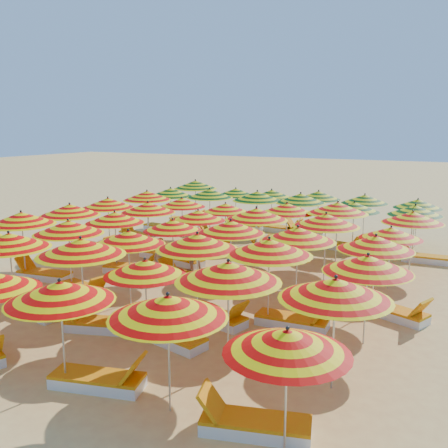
{
  "coord_description": "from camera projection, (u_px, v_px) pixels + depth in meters",
  "views": [
    {
      "loc": [
        7.29,
        -13.41,
        4.66
      ],
      "look_at": [
        0.0,
        0.5,
        1.6
      ],
      "focal_mm": 40.0,
      "sensor_mm": 36.0,
      "label": 1
    }
  ],
  "objects": [
    {
      "name": "umbrella_13",
      "position": [
        68.0,
        227.0,
        14.15
      ],
      "size": [
        2.56,
        2.56,
        2.12
      ],
      "color": "silver",
      "rests_on": "ground"
    },
    {
      "name": "umbrella_11",
      "position": [
        335.0,
        289.0,
        8.7
      ],
      "size": [
        2.64,
        2.64,
        2.14
      ],
      "color": "silver",
      "rests_on": "ground"
    },
    {
      "name": "lounger_2",
      "position": [
        100.0,
        380.0,
        9.04
      ],
      "size": [
        1.82,
        0.99,
        0.69
      ],
      "rotation": [
        0.0,
        0.0,
        0.25
      ],
      "color": "white",
      "rests_on": "ground"
    },
    {
      "name": "lounger_3",
      "position": [
        253.0,
        424.0,
        7.7
      ],
      "size": [
        1.82,
        1.03,
        0.69
      ],
      "rotation": [
        0.0,
        0.0,
        3.42
      ],
      "color": "white",
      "rests_on": "ground"
    },
    {
      "name": "lounger_18",
      "position": [
        213.0,
        246.0,
        19.15
      ],
      "size": [
        1.83,
        1.11,
        0.69
      ],
      "rotation": [
        0.0,
        0.0,
        -0.33
      ],
      "color": "white",
      "rests_on": "ground"
    },
    {
      "name": "umbrella_31",
      "position": [
        182.0,
        202.0,
        19.72
      ],
      "size": [
        1.86,
        1.86,
        1.96
      ],
      "color": "silver",
      "rests_on": "ground"
    },
    {
      "name": "lounger_26",
      "position": [
        244.0,
        226.0,
        23.15
      ],
      "size": [
        1.73,
        0.59,
        0.69
      ],
      "rotation": [
        0.0,
        0.0,
        3.14
      ],
      "color": "white",
      "rests_on": "ground"
    },
    {
      "name": "umbrella_17",
      "position": [
        368.0,
        264.0,
        10.58
      ],
      "size": [
        2.38,
        2.38,
        2.05
      ],
      "color": "silver",
      "rests_on": "ground"
    },
    {
      "name": "umbrella_19",
      "position": [
        115.0,
        218.0,
        16.1
      ],
      "size": [
        2.4,
        2.4,
        2.03
      ],
      "color": "silver",
      "rests_on": "ground"
    },
    {
      "name": "ground",
      "position": [
        217.0,
        276.0,
        15.87
      ],
      "size": [
        120.0,
        120.0,
        0.0
      ],
      "primitive_type": "plane",
      "color": "#ECC269",
      "rests_on": "ground"
    },
    {
      "name": "umbrella_22",
      "position": [
        298.0,
        234.0,
        13.07
      ],
      "size": [
        2.06,
        2.06,
        2.15
      ],
      "color": "silver",
      "rests_on": "ground"
    },
    {
      "name": "lounger_7",
      "position": [
        43.0,
        274.0,
        15.52
      ],
      "size": [
        1.8,
        0.83,
        0.69
      ],
      "rotation": [
        0.0,
        0.0,
        3.29
      ],
      "color": "white",
      "rests_on": "ground"
    },
    {
      "name": "umbrella_40",
      "position": [
        354.0,
        207.0,
        18.52
      ],
      "size": [
        2.23,
        2.23,
        1.98
      ],
      "color": "silver",
      "rests_on": "ground"
    },
    {
      "name": "umbrella_32",
      "position": [
        225.0,
        208.0,
        18.68
      ],
      "size": [
        2.35,
        2.35,
        1.91
      ],
      "color": "silver",
      "rests_on": "ground"
    },
    {
      "name": "umbrella_8",
      "position": [
        81.0,
        247.0,
        11.52
      ],
      "size": [
        2.6,
        2.6,
        2.19
      ],
      "color": "silver",
      "rests_on": "ground"
    },
    {
      "name": "umbrella_38",
      "position": [
        257.0,
        196.0,
        20.28
      ],
      "size": [
        2.49,
        2.49,
        2.16
      ],
      "color": "silver",
      "rests_on": "ground"
    },
    {
      "name": "lounger_10",
      "position": [
        294.0,
        321.0,
        11.8
      ],
      "size": [
        1.77,
        0.69,
        0.69
      ],
      "rotation": [
        0.0,
        0.0,
        0.06
      ],
      "color": "white",
      "rests_on": "ground"
    },
    {
      "name": "umbrella_5",
      "position": [
        287.0,
        342.0,
        6.97
      ],
      "size": [
        2.27,
        2.27,
        1.94
      ],
      "color": "silver",
      "rests_on": "ground"
    },
    {
      "name": "lounger_8",
      "position": [
        83.0,
        290.0,
        14.06
      ],
      "size": [
        1.82,
        0.95,
        0.69
      ],
      "rotation": [
        0.0,
        0.0,
        -0.23
      ],
      "color": "white",
      "rests_on": "ground"
    },
    {
      "name": "umbrella_28",
      "position": [
        326.0,
        220.0,
        15.03
      ],
      "size": [
        2.12,
        2.12,
        2.16
      ],
      "color": "silver",
      "rests_on": "ground"
    },
    {
      "name": "umbrella_43",
      "position": [
        236.0,
        192.0,
        23.17
      ],
      "size": [
        2.39,
        2.39,
        1.92
      ],
      "color": "silver",
      "rests_on": "ground"
    },
    {
      "name": "umbrella_26",
      "position": [
        198.0,
        215.0,
        16.84
      ],
      "size": [
        2.03,
        2.03,
        1.96
      ],
      "color": "silver",
      "rests_on": "ground"
    },
    {
      "name": "umbrella_24",
      "position": [
        108.0,
        203.0,
        18.67
      ],
      "size": [
        2.63,
        2.63,
        2.12
      ],
      "color": "silver",
      "rests_on": "ground"
    },
    {
      "name": "umbrella_39",
      "position": [
        301.0,
        198.0,
        19.71
      ],
      "size": [
        2.39,
        2.39,
        2.15
      ],
      "color": "silver",
      "rests_on": "ground"
    },
    {
      "name": "lounger_11",
      "position": [
        132.0,
        268.0,
        16.17
      ],
      "size": [
        1.82,
        0.98,
        0.69
      ],
      "rotation": [
        0.0,
        0.0,
        0.24
      ],
      "color": "white",
      "rests_on": "ground"
    },
    {
      "name": "umbrella_33",
      "position": [
        287.0,
        208.0,
        17.67
      ],
      "size": [
        2.23,
        2.23,
        2.08
      ],
      "color": "silver",
      "rests_on": "ground"
    },
    {
      "name": "umbrella_35",
      "position": [
        413.0,
        217.0,
        15.9
      ],
      "size": [
        2.56,
        2.56,
        2.08
      ],
      "color": "silver",
      "rests_on": "ground"
    },
    {
      "name": "lounger_23",
      "position": [
        340.0,
        246.0,
        19.26
      ],
      "size": [
        1.81,
        0.92,
        0.69
      ],
      "rotation": [
        0.0,
        0.0,
        -0.21
      ],
      "color": "white",
      "rests_on": "ground"
    },
    {
      "name": "umbrella_7",
      "position": [
        9.0,
        241.0,
        12.36
      ],
      "size": [
        2.44,
        2.44,
        2.14
      ],
      "color": "silver",
      "rests_on": "ground"
    },
    {
      "name": "umbrella_45",
      "position": [
        319.0,
        195.0,
        21.23
      ],
      "size": [
        2.51,
        2.51,
        2.04
      ],
      "color": "silver",
      "rests_on": "ground"
    },
    {
      "name": "umbrella_25",
      "position": [
        148.0,
        207.0,
        17.84
      ],
      "size": [
        2.35,
        2.35,
        2.08
      ],
      "color": "silver",
      "rests_on": "ground"
    },
    {
      "name": "umbrella_47",
      "position": [
        418.0,
        204.0,
        19.39
      ],
      "size": [
        2.38,
        2.38,
        1.96
      ],
      "color": "silver",
      "rests_on": "ground"
    },
    {
      "name": "lounger_19",
      "position": [
        272.0,
        251.0,
        18.43
      ],
      "size": [
        1.83,
        1.09,
        0.69
      ],
      "rotation": [
        0.0,
        0.0,
        3.46
      ],
      "color": "white",
      "rests_on": "ground"
    },
    {
      "name": "lounger_20",
      "position": [
        162.0,
        227.0,
        22.76
      ],
      "size": [
        1.79,
        0.81,
        0.69
      ],
      "rotation": [
        0.0,
        0.0,
        -0.14
      ],
      "color": "white",
      "rests_on": "ground"
    },
    {
      "name": "umbrella_42",
      "position": [
        195.0,
        185.0,
        24.02
      ],
      "size": [
        2.58,
        2.58,
        2.2
      ],
      "color": "silver",
      "rests_on": "ground"
    },
    {
      "name": "umbrella_10",
      "position": [
        228.0,
        272.0,
        9.53
      ],
      "size": [
        2.68,
        2.68,
        2.2
      ],
      "color": "silver",
      "rests_on": "ground"
    },
    {
      "name": "lounger_9",
      "position": [
        215.0,
        317.0,
        12.05
      ],
      "size": [
        1.82,
        0.96,
        0.69
      ],
      "rotation": [
        0.0,
        0.0,
        -0.23
      ],
      "color": "white",
      "rests_on": "ground"
    },
    {
      "name": "lounger_25",
      "position": [
        188.0,
        220.0,
        24.65
      ],
      "size": [
        1.79,
        0.79,
        0.69
      ],
      "rotation": [
        0.0,
        0.0,
        0.12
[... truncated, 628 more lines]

